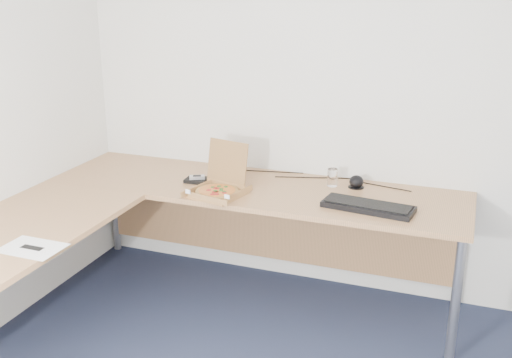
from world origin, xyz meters
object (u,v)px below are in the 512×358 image
at_px(desk, 174,208).
at_px(wallet, 197,180).
at_px(pizza_box, 218,189).
at_px(keyboard, 368,207).
at_px(drinking_glass, 332,177).

distance_m(desk, wallet, 0.39).
relative_size(desk, pizza_box, 7.84).
xyz_separation_m(desk, keyboard, (1.03, 0.28, 0.04)).
height_order(desk, wallet, wallet).
xyz_separation_m(desk, pizza_box, (0.17, 0.23, 0.06)).
xyz_separation_m(desk, drinking_glass, (0.75, 0.60, 0.08)).
relative_size(drinking_glass, wallet, 0.80).
xyz_separation_m(pizza_box, drinking_glass, (0.58, 0.37, 0.02)).
relative_size(desk, keyboard, 5.12).
distance_m(drinking_glass, wallet, 0.82).
distance_m(desk, drinking_glass, 0.96).
bearing_deg(desk, pizza_box, 52.95).
xyz_separation_m(keyboard, wallet, (-1.07, 0.10, -0.00)).
distance_m(drinking_glass, keyboard, 0.42).
height_order(drinking_glass, wallet, drinking_glass).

